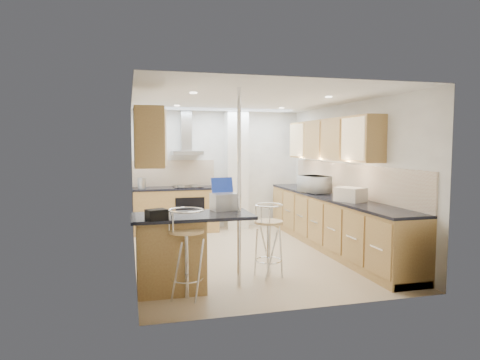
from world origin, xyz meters
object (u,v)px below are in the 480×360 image
object	(u,v)px
bar_stool_near	(187,253)
bread_bin	(350,195)
laptop	(224,202)
bar_stool_end	(269,240)
microwave	(315,184)

from	to	relation	value
bar_stool_near	bread_bin	distance (m)	2.89
laptop	bar_stool_end	size ratio (longest dim) A/B	0.32
microwave	bread_bin	distance (m)	1.21
bread_bin	laptop	bearing A→B (deg)	167.66
bar_stool_near	bread_bin	bearing A→B (deg)	21.88
microwave	bar_stool_near	size ratio (longest dim) A/B	0.53
microwave	bar_stool_near	xyz separation A→B (m)	(-2.62, -2.21, -0.54)
microwave	bar_stool_near	world-z (taller)	microwave
microwave	bread_bin	world-z (taller)	microwave
bar_stool_near	bar_stool_end	bearing A→B (deg)	25.44
laptop	bread_bin	xyz separation A→B (m)	(2.10, 0.47, -0.02)
microwave	laptop	bearing A→B (deg)	116.49
bar_stool_end	laptop	bearing A→B (deg)	139.44
laptop	microwave	bearing A→B (deg)	28.45
laptop	bread_bin	distance (m)	2.15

